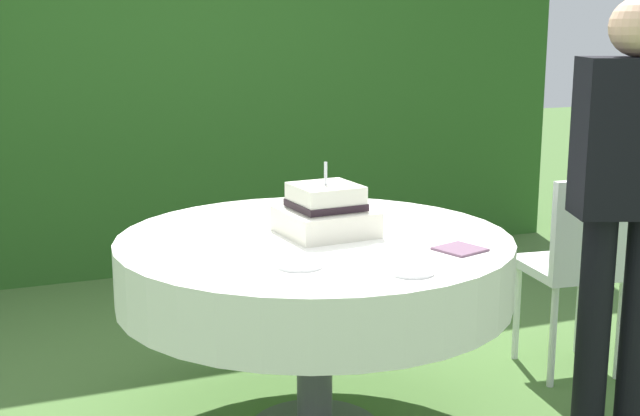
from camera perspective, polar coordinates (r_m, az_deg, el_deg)
The scene contains 8 objects.
foliage_hedge at distance 5.46m, azimuth -10.50°, elevation 9.47°, with size 5.34×0.56×2.53m, color #28561E.
cake_table at distance 3.10m, azimuth -0.37°, elevation -3.99°, with size 1.42×1.42×0.76m.
wedding_cake at distance 3.09m, azimuth 0.42°, elevation -0.23°, with size 0.33×0.33×0.26m.
serving_plate_near at distance 2.70m, azimuth -1.36°, elevation -3.79°, with size 0.15×0.15×0.01m, color white.
serving_plate_far at distance 2.64m, azimuth 6.13°, elevation -4.23°, with size 0.14×0.14×0.01m, color white.
napkin_stack at distance 2.92m, azimuth 9.31°, elevation -2.73°, with size 0.14×0.14×0.01m, color #6B4C60.
garden_chair at distance 3.81m, azimuth 17.02°, elevation -3.10°, with size 0.45×0.45×0.89m.
standing_person at distance 3.17m, azimuth 19.73°, elevation 0.92°, with size 0.41×0.31×1.60m.
Camera 1 is at (-1.09, -2.77, 1.52)m, focal length 47.99 mm.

